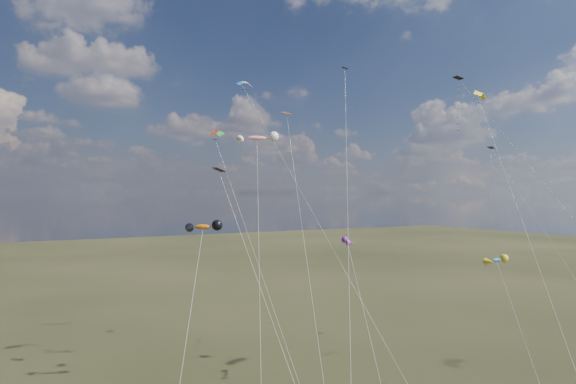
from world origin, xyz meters
TOP-DOWN VIEW (x-y plane):
  - diamond_black_high at (21.47, 15.20)m, footprint 9.50×22.41m
  - diamond_navy_tall at (14.69, 29.10)m, footprint 16.58×23.51m
  - diamond_black_mid at (-6.04, 15.51)m, footprint 3.17×13.41m
  - diamond_navy_right at (33.07, 21.07)m, footprint 8.02×12.95m
  - diamond_orange_center at (1.75, 19.37)m, footprint 4.82×15.20m
  - parafoil_yellow at (21.63, 14.03)m, footprint 13.20×21.57m
  - parafoil_blue_white at (1.92, 31.34)m, footprint 9.57×19.80m
  - parafoil_tricolor at (-2.73, 29.22)m, footprint 4.44×14.53m
  - novelty_orange_black at (-7.32, 20.88)m, footprint 8.61×13.21m
  - novelty_white_purple at (7.49, 18.79)m, footprint 3.69×11.08m
  - novelty_redwhite_stripe at (-0.74, 23.03)m, footprint 7.61×13.41m
  - novelty_blue_yellow at (17.86, 8.98)m, footprint 3.05×7.35m

SIDE VIEW (x-z plane):
  - novelty_blue_yellow at x=17.86m, z-range 5.97..18.93m
  - novelty_white_purple at x=7.49m, z-range 6.69..21.06m
  - novelty_orange_black at x=-7.32m, z-range 7.56..23.97m
  - diamond_black_mid at x=-6.04m, z-range 5.29..26.44m
  - diamond_orange_center at x=1.75m, z-range 5.70..33.26m
  - diamond_navy_right at x=33.07m, z-range 8.11..33.12m
  - novelty_redwhite_stripe at x=-0.74m, z-range 11.88..36.98m
  - parafoil_tricolor at x=-2.73m, z-range 12.31..38.43m
  - diamond_black_high at x=21.47m, z-range 11.16..43.04m
  - parafoil_yellow at x=21.63m, z-range 14.43..44.87m
  - diamond_navy_tall at x=14.69m, z-range 12.54..48.08m
  - parafoil_blue_white at x=1.92m, z-range 15.40..47.90m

